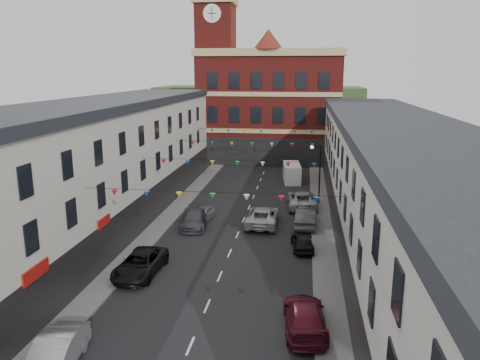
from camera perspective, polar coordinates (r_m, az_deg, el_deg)
The scene contains 20 objects.
ground at distance 34.78m, azimuth -1.28°, elevation -8.92°, with size 160.00×160.00×0.00m, color black.
pavement_left at distance 38.19m, azimuth -11.15°, elevation -6.99°, with size 1.80×64.00×0.15m, color #605E5B.
pavement_right at distance 36.25m, azimuth 10.18°, elevation -8.06°, with size 1.80×64.00×0.15m, color #605E5B.
terrace_left at distance 37.74m, azimuth -19.02°, elevation 0.63°, with size 8.40×56.00×10.70m.
terrace_right at distance 34.45m, azimuth 18.69°, elevation -1.35°, with size 8.40×56.00×9.70m.
civic_building at distance 70.12m, azimuth 3.70°, elevation 9.11°, with size 20.60×13.30×18.50m.
clock_tower at distance 68.02m, azimuth -2.93°, elevation 14.72°, with size 5.60×5.60×30.00m.
distant_hill at distance 94.60m, azimuth 2.35°, elevation 8.27°, with size 40.00×14.00×10.00m, color #2C5125.
street_lamp at distance 46.73m, azimuth 9.43°, elevation 1.67°, with size 1.10×0.36×6.00m.
car_left_b at distance 23.63m, azimuth -21.69°, elevation -19.19°, with size 1.67×4.79×1.58m, color #93949A.
car_left_c at distance 31.81m, azimuth -12.07°, elevation -9.97°, with size 2.43×5.27×1.46m, color black.
car_left_d at distance 40.38m, azimuth -5.53°, elevation -4.72°, with size 1.99×4.90×1.42m, color #3E4045.
car_left_e at distance 41.87m, azimuth -4.59°, elevation -4.16°, with size 1.50×3.72×1.27m, color gray.
car_right_c at distance 25.29m, azimuth 7.89°, elevation -16.13°, with size 2.11×5.18×1.50m, color #54101F.
car_right_d at distance 35.51m, azimuth 7.62°, elevation -7.46°, with size 1.50×3.73×1.27m, color black.
car_right_e at distance 40.63m, azimuth 8.00°, elevation -4.55°, with size 1.69×4.83×1.59m, color #46484D.
car_right_f at distance 46.14m, azimuth 7.55°, elevation -2.35°, with size 2.71×5.87×1.63m, color #ABAEB0.
moving_car at distance 40.74m, azimuth 2.77°, elevation -4.39°, with size 2.63×5.71×1.59m, color silver.
white_van at distance 56.70m, azimuth 6.33°, elevation 0.88°, with size 1.89×4.90×2.17m, color white.
pedestrian at distance 39.59m, azimuth -4.44°, elevation -4.79°, with size 0.65×0.43×1.79m, color black.
Camera 1 is at (5.21, -31.80, 13.08)m, focal length 35.00 mm.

